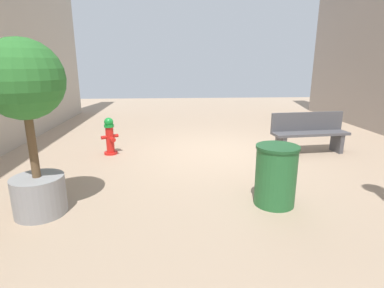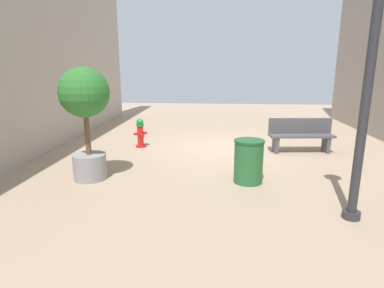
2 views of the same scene
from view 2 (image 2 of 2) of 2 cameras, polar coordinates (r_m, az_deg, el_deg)
ground_plane at (r=9.55m, az=6.24°, el=-0.77°), size 23.40×23.40×0.00m
fire_hydrant at (r=9.70m, az=-9.22°, el=1.97°), size 0.38×0.37×0.87m
bench_near at (r=9.53m, az=18.90°, el=1.62°), size 1.83×0.60×0.95m
planter_tree at (r=6.97m, az=-18.56°, el=6.15°), size 1.03×1.03×2.38m
street_lamp at (r=5.36m, az=29.71°, el=15.57°), size 0.36×0.36×4.42m
trash_bin at (r=6.74m, az=10.08°, el=-3.05°), size 0.63×0.63×0.91m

